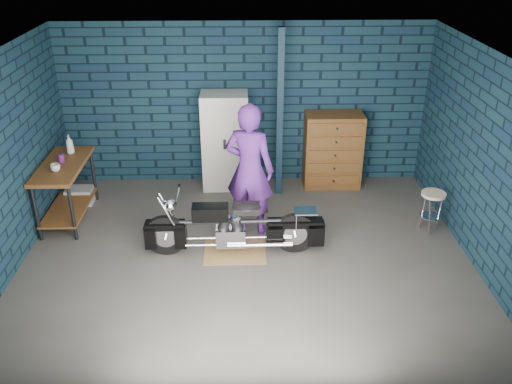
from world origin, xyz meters
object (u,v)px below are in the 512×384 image
storage_bin (80,196)px  locker (225,141)px  workbench (67,192)px  tool_chest (333,150)px  person (250,170)px  motorcycle (234,223)px  shop_stool (431,212)px

storage_bin → locker: locker is taller
workbench → storage_bin: 0.60m
tool_chest → workbench: bearing=-165.5°
workbench → person: person is taller
motorcycle → person: 0.83m
person → motorcycle: bearing=90.1°
person → storage_bin: bearing=1.4°
person → shop_stool: person is taller
locker → tool_chest: size_ratio=1.29×
locker → storage_bin: bearing=-166.1°
storage_bin → person: bearing=-18.3°
person → locker: (-0.38, 1.48, -0.15)m
motorcycle → shop_stool: motorcycle is taller
shop_stool → tool_chest: bearing=126.8°
person → tool_chest: 2.07m
workbench → locker: size_ratio=0.86×
motorcycle → storage_bin: motorcycle is taller
locker → tool_chest: (1.80, 0.00, -0.18)m
tool_chest → shop_stool: tool_chest is taller
storage_bin → tool_chest: size_ratio=0.33×
locker → shop_stool: bearing=-28.1°
storage_bin → workbench: bearing=-92.3°
storage_bin → locker: 2.50m
storage_bin → tool_chest: 4.20m
person → locker: 1.53m
motorcycle → locker: locker is taller
workbench → tool_chest: bearing=14.5°
workbench → motorcycle: bearing=-21.9°
storage_bin → shop_stool: 5.43m
locker → tool_chest: bearing=0.0°
tool_chest → motorcycle: bearing=-128.1°
storage_bin → locker: size_ratio=0.26×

